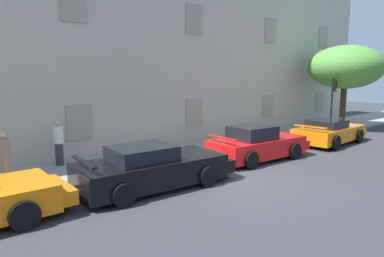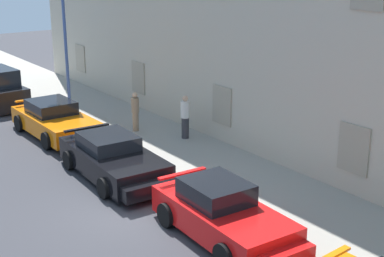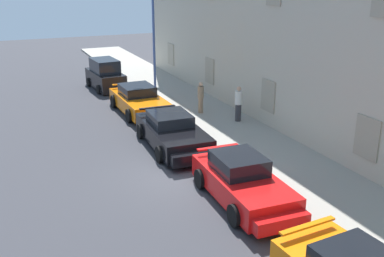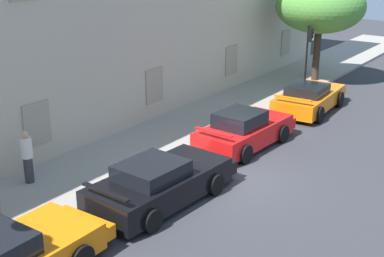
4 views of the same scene
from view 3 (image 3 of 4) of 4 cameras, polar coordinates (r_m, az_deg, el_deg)
name	(u,v)px [view 3 (image 3 of 4)]	position (r m, az deg, el deg)	size (l,w,h in m)	color
ground_plane	(180,174)	(16.76, -1.51, -5.72)	(80.00, 80.00, 0.00)	#333338
sidewalk	(270,155)	(18.46, 9.87, -3.37)	(60.00, 3.70, 0.14)	gray
building_facade	(365,17)	(19.79, 20.98, 13.07)	(39.00, 4.99, 10.73)	#BCB29E
sportscar_red_lead	(140,102)	(23.90, -6.54, 3.37)	(5.11, 2.29, 1.40)	orange
sportscar_yellow_flank	(174,134)	(18.98, -2.31, -0.72)	(5.19, 2.42, 1.38)	black
sportscar_white_middle	(245,185)	(14.60, 6.69, -7.05)	(4.75, 2.24, 1.47)	red
hatchback_parked	(105,76)	(29.40, -10.90, 6.55)	(3.84, 1.97, 1.91)	black
street_lamp	(147,24)	(26.26, -5.76, 13.06)	(0.44, 1.42, 6.13)	#3F5999
pedestrian_admiring	(238,103)	(22.06, 5.89, 3.16)	(0.52, 0.52, 1.73)	#333338
pedestrian_strolling	(201,97)	(23.30, 1.11, 4.02)	(0.37, 0.37, 1.63)	#8C7259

